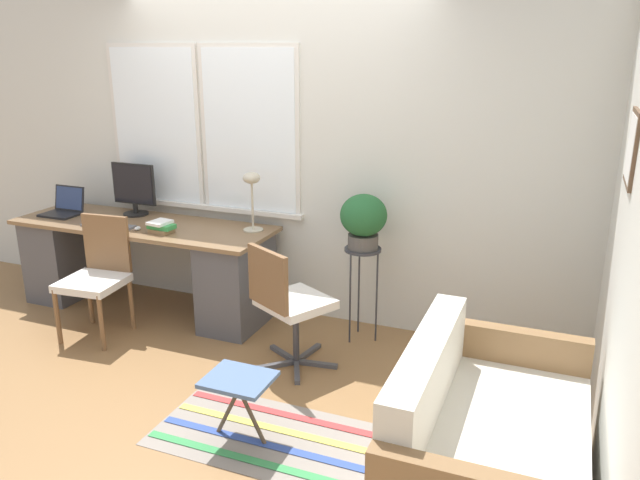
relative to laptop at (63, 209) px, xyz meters
name	(u,v)px	position (x,y,z in m)	size (l,w,h in m)	color
ground_plane	(233,346)	(1.81, -0.33, -0.79)	(14.00, 14.00, 0.00)	olive
wall_back_with_window	(272,148)	(1.77, 0.45, 0.56)	(9.00, 0.12, 2.70)	silver
wall_right_with_picture	(630,198)	(4.29, -0.33, 0.56)	(0.08, 9.00, 2.70)	silver
desk	(146,263)	(0.80, 0.02, -0.39)	(2.19, 0.70, 0.74)	brown
laptop	(63,209)	(0.00, 0.00, 0.00)	(0.31, 0.26, 0.23)	black
monitor	(134,189)	(0.58, 0.22, 0.17)	(0.41, 0.21, 0.44)	black
keyboard	(108,226)	(0.62, -0.17, -0.04)	(0.43, 0.15, 0.02)	slate
mouse	(137,228)	(0.89, -0.16, -0.03)	(0.04, 0.06, 0.03)	silver
desk_lamp	(252,187)	(1.73, 0.18, 0.29)	(0.16, 0.16, 0.46)	#BCB299
book_stack	(161,227)	(1.10, -0.14, 0.00)	(0.21, 0.18, 0.09)	olive
desk_chair_wooden	(97,274)	(0.76, -0.50, -0.31)	(0.47, 0.48, 0.90)	brown
office_chair_swivel	(288,302)	(2.32, -0.46, -0.31)	(0.59, 0.60, 0.88)	#47474C
couch_loveseat	(484,451)	(3.74, -1.32, -0.51)	(0.83, 1.38, 0.81)	silver
plant_stand	(363,260)	(2.64, 0.15, -0.16)	(0.27, 0.27, 0.72)	#333338
potted_plant	(363,219)	(2.64, 0.15, 0.15)	(0.34, 0.34, 0.40)	#514C47
floor_rug_striped	(286,441)	(2.66, -1.24, -0.79)	(1.52, 0.69, 0.01)	gray
folding_stool	(239,384)	(2.41, -1.31, -0.45)	(0.36, 0.31, 0.39)	slate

